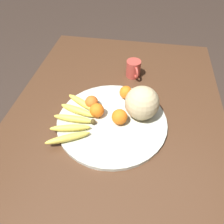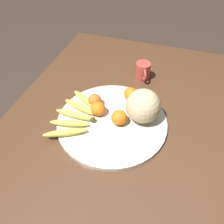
# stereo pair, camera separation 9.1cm
# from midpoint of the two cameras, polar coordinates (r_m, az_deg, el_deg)

# --- Properties ---
(ground_plane) EXTENTS (12.00, 12.00, 0.00)m
(ground_plane) POSITION_cam_midpoint_polar(r_m,az_deg,el_deg) (1.61, 1.94, -21.23)
(ground_plane) COLOR #382B23
(kitchen_table) EXTENTS (1.50, 0.99, 0.76)m
(kitchen_table) POSITION_cam_midpoint_polar(r_m,az_deg,el_deg) (1.03, 2.85, -6.70)
(kitchen_table) COLOR #4C301E
(kitchen_table) RESTS_ON ground_plane
(fruit_bowl) EXTENTS (0.48, 0.48, 0.02)m
(fruit_bowl) POSITION_cam_midpoint_polar(r_m,az_deg,el_deg) (0.96, 2.73, -2.54)
(fruit_bowl) COLOR beige
(fruit_bowl) RESTS_ON kitchen_table
(melon) EXTENTS (0.15, 0.15, 0.15)m
(melon) POSITION_cam_midpoint_polar(r_m,az_deg,el_deg) (0.92, 10.95, 1.40)
(melon) COLOR #C6B284
(melon) RESTS_ON fruit_bowl
(banana_bunch) EXTENTS (0.31, 0.19, 0.03)m
(banana_bunch) POSITION_cam_midpoint_polar(r_m,az_deg,el_deg) (0.96, -6.76, -0.80)
(banana_bunch) COLOR #473819
(banana_bunch) RESTS_ON fruit_bowl
(orange_front_left) EXTENTS (0.06, 0.06, 0.06)m
(orange_front_left) POSITION_cam_midpoint_polar(r_m,az_deg,el_deg) (1.03, 7.38, 4.60)
(orange_front_left) COLOR orange
(orange_front_left) RESTS_ON fruit_bowl
(orange_front_right) EXTENTS (0.06, 0.06, 0.06)m
(orange_front_right) POSITION_cam_midpoint_polar(r_m,az_deg,el_deg) (0.99, -1.96, 2.94)
(orange_front_right) COLOR orange
(orange_front_right) RESTS_ON fruit_bowl
(orange_mid_center) EXTENTS (0.06, 0.06, 0.06)m
(orange_mid_center) POSITION_cam_midpoint_polar(r_m,az_deg,el_deg) (0.95, -0.94, 0.69)
(orange_mid_center) COLOR orange
(orange_mid_center) RESTS_ON fruit_bowl
(orange_back_left) EXTENTS (0.07, 0.07, 0.07)m
(orange_back_left) POSITION_cam_midpoint_polar(r_m,az_deg,el_deg) (0.92, 4.71, -1.62)
(orange_back_left) COLOR orange
(orange_back_left) RESTS_ON fruit_bowl
(produce_tag) EXTENTS (0.09, 0.07, 0.00)m
(produce_tag) POSITION_cam_midpoint_polar(r_m,az_deg,el_deg) (1.01, 5.51, 1.29)
(produce_tag) COLOR white
(produce_tag) RESTS_ON fruit_bowl
(ceramic_mug) EXTENTS (0.11, 0.08, 0.09)m
(ceramic_mug) POSITION_cam_midpoint_polar(r_m,az_deg,el_deg) (1.19, 10.28, 10.37)
(ceramic_mug) COLOR #B74238
(ceramic_mug) RESTS_ON kitchen_table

